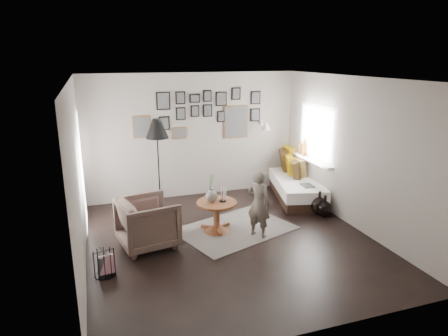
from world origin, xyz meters
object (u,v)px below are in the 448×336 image
object	(u,v)px
demijohn_large	(319,206)
pedestal_table	(217,218)
armchair	(148,223)
vase	(212,194)
magazine_basket	(105,263)
child	(259,204)
floor_lamp	(157,132)
daybed	(294,183)
demijohn_small	(324,209)

from	to	relation	value
demijohn_large	pedestal_table	bearing A→B (deg)	-177.57
armchair	vase	bearing A→B (deg)	-90.42
magazine_basket	demijohn_large	distance (m)	4.07
armchair	child	bearing A→B (deg)	-107.57
pedestal_table	child	bearing A→B (deg)	-33.87
floor_lamp	child	distance (m)	2.36
vase	daybed	xyz separation A→B (m)	(2.18, 1.15, -0.38)
armchair	demijohn_large	bearing A→B (deg)	-95.57
daybed	magazine_basket	distance (m)	4.48
demijohn_small	child	bearing A→B (deg)	-166.13
pedestal_table	floor_lamp	distance (m)	1.96
pedestal_table	magazine_basket	distance (m)	2.08
pedestal_table	demijohn_large	world-z (taller)	pedestal_table
floor_lamp	magazine_basket	size ratio (longest dim) A/B	5.07
armchair	floor_lamp	xyz separation A→B (m)	(0.43, 1.42, 1.17)
armchair	child	xyz separation A→B (m)	(1.79, -0.24, 0.18)
demijohn_large	demijohn_small	distance (m)	0.13
magazine_basket	pedestal_table	bearing A→B (deg)	24.58
demijohn_large	child	size ratio (longest dim) A/B	0.41
pedestal_table	daybed	size ratio (longest dim) A/B	0.33
demijohn_small	armchair	bearing A→B (deg)	-177.63
floor_lamp	child	size ratio (longest dim) A/B	1.57
armchair	magazine_basket	world-z (taller)	armchair
vase	demijohn_small	world-z (taller)	vase
vase	child	distance (m)	0.81
demijohn_small	child	xyz separation A→B (m)	(-1.51, -0.37, 0.42)
pedestal_table	demijohn_small	xyz separation A→B (m)	(2.11, -0.03, -0.09)
demijohn_large	demijohn_small	world-z (taller)	demijohn_large
vase	daybed	size ratio (longest dim) A/B	0.24
floor_lamp	demijohn_large	size ratio (longest dim) A/B	3.87
vase	magazine_basket	size ratio (longest dim) A/B	1.37
daybed	floor_lamp	size ratio (longest dim) A/B	1.15
demijohn_large	vase	bearing A→B (deg)	-178.19
demijohn_small	floor_lamp	bearing A→B (deg)	155.87
daybed	armchair	distance (m)	3.55
armchair	demijohn_small	size ratio (longest dim) A/B	2.03
armchair	magazine_basket	size ratio (longest dim) A/B	2.42
daybed	demijohn_large	distance (m)	1.09
vase	child	xyz separation A→B (m)	(0.68, -0.42, -0.11)
magazine_basket	vase	bearing A→B (deg)	26.04
daybed	floor_lamp	xyz separation A→B (m)	(-2.86, 0.08, 1.25)
pedestal_table	floor_lamp	size ratio (longest dim) A/B	0.38
demijohn_large	daybed	bearing A→B (deg)	87.95
pedestal_table	floor_lamp	bearing A→B (deg)	121.13
floor_lamp	magazine_basket	distance (m)	2.77
floor_lamp	demijohn_large	distance (m)	3.35
daybed	magazine_basket	size ratio (longest dim) A/B	5.83
child	demijohn_large	bearing A→B (deg)	-109.47
armchair	child	distance (m)	1.82
armchair	floor_lamp	size ratio (longest dim) A/B	0.48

